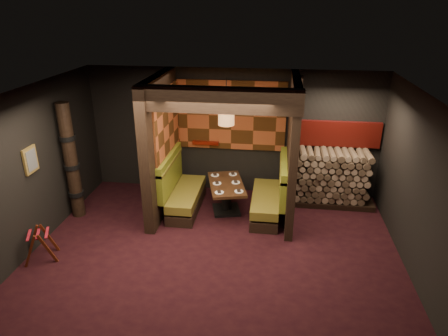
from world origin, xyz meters
The scene contains 23 objects.
floor centered at (0.00, 0.00, -0.01)m, with size 6.50×5.50×0.02m, color black.
ceiling centered at (0.00, 0.00, 2.86)m, with size 6.50×5.50×0.02m, color black.
wall_back centered at (0.00, 2.76, 1.43)m, with size 6.50×0.02×2.85m, color black.
wall_front centered at (0.00, -2.76, 1.43)m, with size 6.50×0.02×2.85m, color black.
wall_left centered at (-3.26, 0.00, 1.43)m, with size 0.02×5.50×2.85m, color black.
wall_right centered at (3.26, 0.00, 1.43)m, with size 0.02×5.50×2.85m, color black.
partition_left centered at (-1.35, 1.65, 1.43)m, with size 0.20×2.20×2.85m, color black.
partition_right centered at (1.30, 1.70, 1.43)m, with size 0.15×2.10×2.85m, color black.
header_beam centered at (-0.02, 0.70, 2.63)m, with size 2.85×0.18×0.44m, color black.
tapa_back_panel centered at (-0.02, 2.71, 1.82)m, with size 2.40×0.06×1.55m, color #9E4522.
tapa_side_panel centered at (-1.23, 1.82, 1.85)m, with size 0.04×1.85×1.45m, color #9E4522.
lacquer_shelf centered at (-0.60, 2.65, 1.18)m, with size 0.60×0.12×0.07m, color #631007.
booth_bench_left centered at (-0.96, 1.65, 0.40)m, with size 0.68×1.60×1.14m.
booth_bench_right centered at (0.93, 1.65, 0.40)m, with size 0.68×1.60×1.14m.
dining_table centered at (0.00, 1.66, 0.43)m, with size 0.97×1.38×0.66m.
place_settings centered at (0.00, 1.66, 0.67)m, with size 0.77×1.11×0.03m.
pendant_lamp centered at (0.00, 1.61, 2.16)m, with size 0.32×0.32×0.92m.
framed_picture centered at (-3.22, 0.10, 1.62)m, with size 0.05×0.36×0.46m.
luggage_rack centered at (-2.97, -0.45, 0.30)m, with size 0.68×0.59×0.61m.
totem_column centered at (-3.05, 1.10, 1.19)m, with size 0.31×0.31×2.40m.
firewood_stack centered at (2.29, 2.35, 0.61)m, with size 1.73×0.70×1.22m.
mosaic_header centered at (2.29, 2.68, 1.50)m, with size 1.83×0.10×0.56m, color maroon.
bay_front_post centered at (1.39, 1.96, 1.43)m, with size 0.08×0.08×2.85m, color black.
Camera 1 is at (0.95, -5.80, 4.16)m, focal length 32.00 mm.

